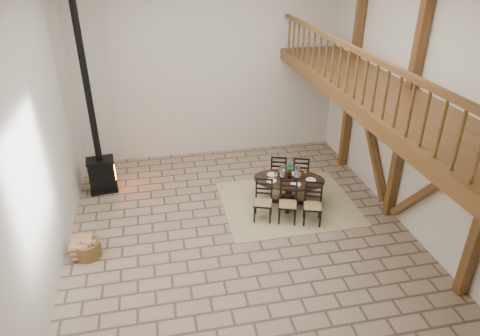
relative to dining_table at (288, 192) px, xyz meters
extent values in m
plane|color=#917760|center=(-1.27, -0.76, -0.38)|extent=(8.00, 8.00, 0.00)
cube|color=beige|center=(-1.27, 3.24, 2.12)|extent=(7.00, 0.02, 5.00)
cube|color=beige|center=(-1.27, -4.76, 2.12)|extent=(7.00, 0.02, 5.00)
cube|color=beige|center=(-4.77, -0.76, 2.12)|extent=(0.02, 8.00, 5.00)
cube|color=beige|center=(2.23, -0.76, 2.12)|extent=(0.02, 8.00, 5.00)
cube|color=brown|center=(2.11, -0.76, 2.12)|extent=(0.18, 0.18, 5.00)
cube|color=brown|center=(2.11, 1.74, 2.12)|extent=(0.18, 0.18, 5.00)
cube|color=brown|center=(2.11, -2.01, 1.02)|extent=(0.14, 2.16, 2.54)
cube|color=brown|center=(2.11, 0.49, 1.02)|extent=(0.14, 2.16, 2.54)
cube|color=brown|center=(2.11, -0.76, 2.42)|extent=(0.20, 7.80, 0.20)
cube|color=brown|center=(1.43, -0.76, 2.47)|extent=(1.60, 7.80, 0.12)
cube|color=brown|center=(0.73, -0.76, 2.37)|extent=(0.18, 7.80, 0.22)
cube|color=brown|center=(0.73, -0.76, 3.37)|extent=(0.09, 7.60, 0.09)
cube|color=brown|center=(0.73, -0.76, 2.95)|extent=(0.06, 7.60, 0.86)
cube|color=tan|center=(0.03, 0.09, -0.37)|extent=(3.00, 2.50, 0.02)
ellipsoid|color=black|center=(0.03, 0.09, 0.27)|extent=(1.84, 1.45, 0.04)
cylinder|color=black|center=(0.03, 0.09, -0.06)|extent=(0.16, 0.16, 0.58)
cylinder|color=black|center=(0.03, 0.09, -0.33)|extent=(0.50, 0.50, 0.06)
cube|color=tan|center=(-0.70, -0.41, 0.05)|extent=(0.49, 0.48, 0.04)
cube|color=black|center=(-0.70, -0.41, -0.17)|extent=(0.47, 0.47, 0.41)
cube|color=black|center=(-0.65, -0.25, 0.30)|extent=(0.33, 0.14, 0.53)
cube|color=tan|center=(-0.20, -0.58, 0.05)|extent=(0.49, 0.48, 0.04)
cube|color=black|center=(-0.20, -0.58, -0.17)|extent=(0.47, 0.47, 0.41)
cube|color=black|center=(-0.15, -0.42, 0.30)|extent=(0.33, 0.14, 0.53)
cube|color=tan|center=(0.30, -0.76, 0.05)|extent=(0.49, 0.48, 0.04)
cube|color=black|center=(0.30, -0.76, -0.17)|extent=(0.47, 0.47, 0.41)
cube|color=black|center=(0.36, -0.60, 0.30)|extent=(0.33, 0.14, 0.53)
cube|color=tan|center=(0.01, 0.85, 0.05)|extent=(0.49, 0.48, 0.04)
cube|color=black|center=(0.01, 0.85, -0.17)|extent=(0.47, 0.47, 0.41)
cube|color=black|center=(-0.04, 0.69, 0.30)|extent=(0.33, 0.14, 0.53)
cube|color=tan|center=(0.51, 0.67, 0.05)|extent=(0.49, 0.48, 0.04)
cube|color=black|center=(0.51, 0.67, -0.17)|extent=(0.47, 0.47, 0.41)
cube|color=black|center=(0.46, 0.51, 0.30)|extent=(0.33, 0.14, 0.53)
cube|color=white|center=(0.03, 0.09, 0.29)|extent=(1.38, 0.99, 0.01)
cube|color=white|center=(0.03, 0.09, 0.38)|extent=(0.84, 0.51, 0.18)
cylinder|color=white|center=(-0.12, 0.14, 0.46)|extent=(0.12, 0.12, 0.34)
cylinder|color=white|center=(0.18, 0.04, 0.46)|extent=(0.12, 0.12, 0.34)
cylinder|color=white|center=(-0.12, 0.14, 0.37)|extent=(0.06, 0.06, 0.16)
cylinder|color=white|center=(0.18, 0.04, 0.37)|extent=(0.06, 0.06, 0.16)
imported|color=#4C723F|center=(0.05, 0.13, 0.47)|extent=(0.23, 0.19, 0.37)
cube|color=black|center=(-4.21, 1.62, -0.33)|extent=(0.70, 0.57, 0.10)
cube|color=black|center=(-4.21, 1.62, 0.07)|extent=(0.64, 0.51, 0.70)
cube|color=#FF590C|center=(-3.90, 1.66, 0.07)|extent=(0.05, 0.28, 0.28)
cube|color=black|center=(-4.21, 1.62, 0.44)|extent=(0.69, 0.55, 0.04)
cylinder|color=black|center=(-4.21, 1.62, 2.54)|extent=(0.15, 0.15, 4.16)
cylinder|color=brown|center=(-4.32, -0.92, -0.21)|extent=(0.49, 0.49, 0.32)
cube|color=tan|center=(-4.32, -0.92, -0.02)|extent=(0.27, 0.27, 0.09)
cube|color=tan|center=(-4.45, -0.86, -0.20)|extent=(0.36, 0.48, 0.35)
camera|label=1|loc=(-2.79, -7.95, 5.03)|focal=32.00mm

